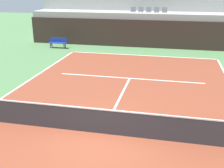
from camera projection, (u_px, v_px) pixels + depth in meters
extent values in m
plane|color=#477042|center=(102.00, 134.00, 10.12)|extent=(80.00, 80.00, 0.00)
cube|color=brown|center=(102.00, 133.00, 10.12)|extent=(11.00, 24.00, 0.01)
cube|color=white|center=(141.00, 55.00, 21.10)|extent=(11.00, 0.10, 0.00)
cube|color=white|center=(130.00, 78.00, 16.00)|extent=(8.26, 0.10, 0.00)
cube|color=white|center=(119.00, 100.00, 13.06)|extent=(0.10, 6.40, 0.00)
cube|color=#33231E|center=(146.00, 34.00, 23.44)|extent=(20.50, 0.30, 2.29)
cube|color=#9E9E99|center=(148.00, 29.00, 24.60)|extent=(20.50, 2.40, 2.78)
cube|color=#9E9E99|center=(150.00, 19.00, 26.63)|extent=(20.50, 2.40, 3.80)
cube|color=slate|center=(133.00, 12.00, 24.39)|extent=(0.44, 0.44, 0.04)
cube|color=slate|center=(133.00, 9.00, 24.50)|extent=(0.44, 0.04, 0.40)
cube|color=slate|center=(141.00, 12.00, 24.26)|extent=(0.44, 0.44, 0.04)
cube|color=slate|center=(141.00, 9.00, 24.37)|extent=(0.44, 0.04, 0.40)
cube|color=slate|center=(148.00, 12.00, 24.12)|extent=(0.44, 0.44, 0.04)
cube|color=slate|center=(149.00, 9.00, 24.23)|extent=(0.44, 0.04, 0.40)
cube|color=slate|center=(156.00, 12.00, 23.98)|extent=(0.44, 0.44, 0.04)
cube|color=slate|center=(157.00, 9.00, 24.09)|extent=(0.44, 0.04, 0.40)
cube|color=slate|center=(164.00, 12.00, 23.85)|extent=(0.44, 0.44, 0.04)
cube|color=slate|center=(165.00, 10.00, 23.96)|extent=(0.44, 0.04, 0.40)
cube|color=#333338|center=(102.00, 122.00, 9.96)|extent=(10.90, 0.02, 0.92)
cube|color=white|center=(102.00, 110.00, 9.80)|extent=(10.90, 0.04, 0.05)
cube|color=navy|center=(58.00, 43.00, 23.42)|extent=(1.50, 0.40, 0.05)
cube|color=navy|center=(58.00, 40.00, 23.51)|extent=(1.50, 0.04, 0.36)
cube|color=#2D2D33|center=(51.00, 46.00, 23.50)|extent=(0.06, 0.06, 0.42)
cube|color=#2D2D33|center=(64.00, 46.00, 23.25)|extent=(0.06, 0.06, 0.42)
cube|color=#2D2D33|center=(52.00, 45.00, 23.75)|extent=(0.06, 0.06, 0.42)
cube|color=#2D2D33|center=(65.00, 46.00, 23.51)|extent=(0.06, 0.06, 0.42)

